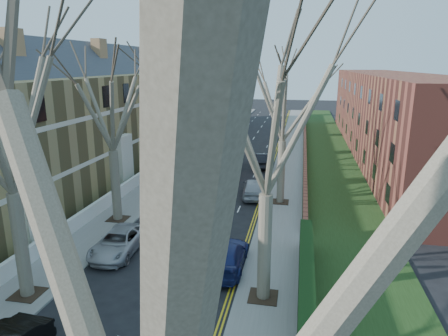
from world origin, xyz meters
The scene contains 17 objects.
pavement_left centered at (-6.00, 39.00, 0.06)m, with size 3.00×102.00×0.12m, color slate.
pavement_right centered at (6.00, 39.00, 0.06)m, with size 3.00×102.00×0.12m, color slate.
terrace_left centered at (-13.65, 31.00, 5.53)m, with size 9.70×78.00×13.60m.
flats_right centered at (17.46, 43.00, 4.98)m, with size 13.97×54.00×10.00m.
front_wall_left centered at (-7.65, 31.00, 0.62)m, with size 0.30×78.00×1.00m.
grass_verge_right centered at (10.50, 39.00, 0.15)m, with size 6.00×102.00×0.06m.
tree_left_mid centered at (-5.70, 6.00, 9.56)m, with size 10.50×10.50×14.71m.
tree_left_far centered at (-5.70, 16.00, 9.24)m, with size 10.15×10.15×14.22m.
tree_left_dist centered at (-5.70, 28.00, 9.56)m, with size 10.50×10.50×14.71m.
tree_right_near centered at (5.70, -6.00, 9.86)m, with size 10.85×10.85×15.20m.
tree_right_mid centered at (5.70, 8.00, 9.56)m, with size 10.50×10.50×14.71m.
tree_right_far centered at (5.70, 22.00, 9.24)m, with size 10.15×10.15×14.22m.
double_decker_bus centered at (-1.43, 30.42, 2.26)m, with size 3.41×11.15×4.60m.
car_left_far centered at (-3.34, 11.27, 0.69)m, with size 2.30×4.99×1.39m, color #A3A3A8.
car_right_near centered at (3.38, 10.70, 0.73)m, with size 2.04×5.02×1.46m, color navy.
car_right_mid centered at (3.35, 23.29, 0.80)m, with size 1.88×4.67×1.59m, color #A1A3A9.
car_right_far centered at (3.16, 33.51, 0.79)m, with size 1.67×4.79×1.58m, color black.
Camera 1 is at (7.13, -9.21, 11.11)m, focal length 32.00 mm.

